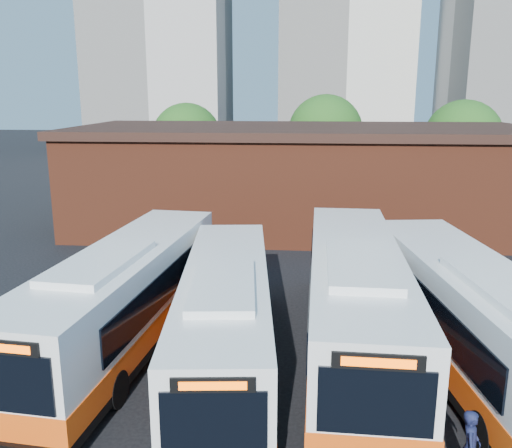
# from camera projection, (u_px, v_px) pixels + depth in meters

# --- Properties ---
(ground) EXTENTS (220.00, 220.00, 0.00)m
(ground) POSITION_uv_depth(u_px,v_px,m) (301.00, 383.00, 16.18)
(ground) COLOR black
(bus_west) EXTENTS (3.99, 13.38, 3.60)m
(bus_west) POSITION_uv_depth(u_px,v_px,m) (125.00, 301.00, 18.18)
(bus_west) COLOR white
(bus_west) RESTS_ON ground
(bus_midwest) EXTENTS (3.72, 12.60, 3.39)m
(bus_midwest) POSITION_uv_depth(u_px,v_px,m) (226.00, 322.00, 16.71)
(bus_midwest) COLOR white
(bus_midwest) RESTS_ON ground
(bus_mideast) EXTENTS (3.29, 13.92, 3.77)m
(bus_mideast) POSITION_uv_depth(u_px,v_px,m) (355.00, 305.00, 17.61)
(bus_mideast) COLOR white
(bus_mideast) RESTS_ON ground
(bus_east) EXTENTS (4.37, 13.55, 3.64)m
(bus_east) POSITION_uv_depth(u_px,v_px,m) (474.00, 326.00, 16.16)
(bus_east) COLOR white
(bus_east) RESTS_ON ground
(transit_worker) EXTENTS (0.60, 0.74, 1.75)m
(transit_worker) POSITION_uv_depth(u_px,v_px,m) (470.00, 447.00, 11.86)
(transit_worker) COLOR #131939
(transit_worker) RESTS_ON ground
(depot_building) EXTENTS (28.60, 12.60, 6.40)m
(depot_building) POSITION_uv_depth(u_px,v_px,m) (302.00, 176.00, 34.79)
(depot_building) COLOR maroon
(depot_building) RESTS_ON ground
(tree_west) EXTENTS (6.00, 6.00, 7.65)m
(tree_west) POSITION_uv_depth(u_px,v_px,m) (187.00, 138.00, 46.88)
(tree_west) COLOR #382314
(tree_west) RESTS_ON ground
(tree_mid) EXTENTS (6.56, 6.56, 8.36)m
(tree_mid) POSITION_uv_depth(u_px,v_px,m) (325.00, 132.00, 47.76)
(tree_mid) COLOR #382314
(tree_mid) RESTS_ON ground
(tree_east) EXTENTS (6.24, 6.24, 7.96)m
(tree_east) POSITION_uv_depth(u_px,v_px,m) (463.00, 139.00, 44.04)
(tree_east) COLOR #382314
(tree_east) RESTS_ON ground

